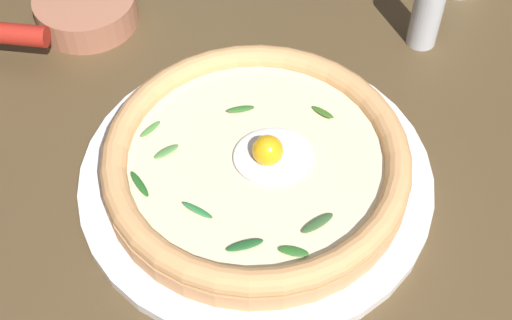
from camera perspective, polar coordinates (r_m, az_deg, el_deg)
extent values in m
cube|color=brown|center=(0.66, 1.02, -3.43)|extent=(2.40, 2.40, 0.03)
cylinder|color=white|center=(0.65, 0.00, -1.40)|extent=(0.32, 0.32, 0.01)
cylinder|color=#E39F68|center=(0.64, 0.00, -0.55)|extent=(0.28, 0.28, 0.02)
torus|color=#E5A566|center=(0.63, 0.00, 0.32)|extent=(0.28, 0.28, 0.02)
cylinder|color=#F8E3B8|center=(0.63, 0.00, 0.10)|extent=(0.23, 0.23, 0.00)
ellipsoid|color=white|center=(0.63, 1.41, 0.37)|extent=(0.07, 0.07, 0.01)
sphere|color=yellow|center=(0.62, 0.98, 0.78)|extent=(0.03, 0.03, 0.03)
ellipsoid|color=#336A28|center=(0.66, -1.23, 4.12)|extent=(0.03, 0.01, 0.01)
ellipsoid|color=#2B7639|center=(0.60, -4.70, -4.04)|extent=(0.03, 0.02, 0.01)
ellipsoid|color=#437927|center=(0.66, 5.36, 3.86)|extent=(0.02, 0.03, 0.01)
ellipsoid|color=#2F6E2A|center=(0.57, 3.03, -7.31)|extent=(0.03, 0.02, 0.01)
ellipsoid|color=#235E2B|center=(0.58, -0.93, -6.83)|extent=(0.03, 0.01, 0.01)
ellipsoid|color=#56964A|center=(0.64, -7.23, 0.69)|extent=(0.03, 0.02, 0.01)
ellipsoid|color=#539744|center=(0.66, -8.46, 2.49)|extent=(0.02, 0.02, 0.01)
ellipsoid|color=#215A1F|center=(0.62, -9.33, -1.98)|extent=(0.02, 0.03, 0.01)
ellipsoid|color=#355C2F|center=(0.59, 4.96, -5.06)|extent=(0.03, 0.02, 0.00)
cylinder|color=#B47053|center=(0.82, -13.47, 11.71)|extent=(0.11, 0.11, 0.03)
cylinder|color=silver|center=(0.78, 13.59, 11.47)|extent=(0.03, 0.03, 0.08)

